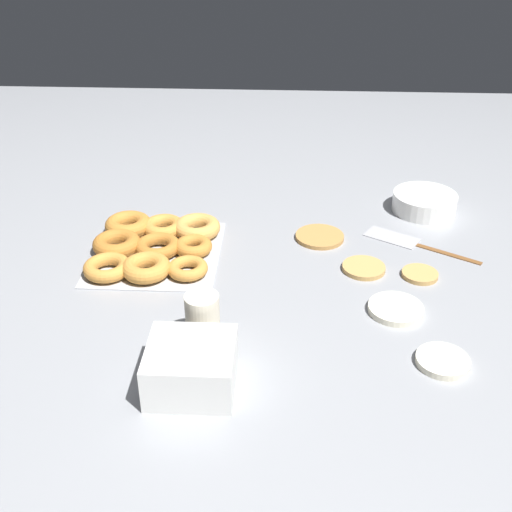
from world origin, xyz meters
name	(u,v)px	position (x,y,z in m)	size (l,w,h in m)	color
ground_plane	(307,289)	(0.00, 0.00, 0.00)	(3.00, 3.00, 0.00)	gray
pancake_0	(420,274)	(-0.06, 0.25, 0.01)	(0.08, 0.08, 0.01)	tan
pancake_1	(364,268)	(-0.08, 0.13, 0.01)	(0.10, 0.10, 0.01)	tan
pancake_2	(443,361)	(0.24, 0.24, 0.01)	(0.10, 0.10, 0.01)	silver
pancake_3	(396,309)	(0.08, 0.18, 0.01)	(0.11, 0.11, 0.01)	silver
pancake_4	(320,237)	(-0.23, 0.04, 0.01)	(0.12, 0.12, 0.01)	#B27F42
donut_tray	(153,245)	(-0.14, -0.36, 0.02)	(0.32, 0.30, 0.04)	#ADAFB5
batter_bowl	(424,202)	(-0.39, 0.32, 0.02)	(0.17, 0.17, 0.05)	white
container_stack	(191,367)	(0.32, -0.21, 0.04)	(0.14, 0.15, 0.08)	white
paper_cup	(203,319)	(0.19, -0.20, 0.05)	(0.07, 0.07, 0.10)	beige
spatula	(404,241)	(-0.22, 0.24, 0.00)	(0.18, 0.26, 0.01)	brown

